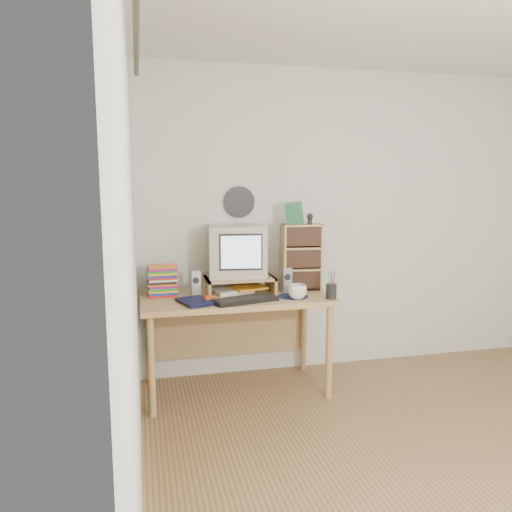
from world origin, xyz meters
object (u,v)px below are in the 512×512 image
cd_rack (302,257)px  mug (297,292)px  desk (234,311)px  keyboard (246,300)px  dvd_stack (162,276)px  diary (182,301)px  crt_monitor (237,251)px

cd_rack → mug: bearing=-107.2°
desk → mug: size_ratio=10.39×
keyboard → dvd_stack: bearing=134.6°
dvd_stack → diary: bearing=-71.7°
mug → keyboard: bearing=-179.5°
cd_rack → diary: bearing=-157.4°
crt_monitor → dvd_stack: crt_monitor is taller
keyboard → cd_rack: cd_rack is taller
keyboard → mug: (0.38, 0.00, 0.04)m
mug → diary: bearing=179.0°
keyboard → diary: bearing=162.9°
cd_rack → diary: cd_rack is taller
desk → keyboard: keyboard is taller
crt_monitor → desk: bearing=-107.0°
dvd_stack → mug: dvd_stack is taller
keyboard → cd_rack: (0.51, 0.30, 0.24)m
cd_rack → crt_monitor: bearing=178.1°
desk → crt_monitor: bearing=65.7°
crt_monitor → diary: bearing=-135.1°
crt_monitor → dvd_stack: size_ratio=1.38×
diary → desk: bearing=13.7°
cd_rack → diary: 1.02m
keyboard → dvd_stack: size_ratio=1.56×
desk → diary: diary is taller
crt_monitor → keyboard: bearing=-84.3°
mug → diary: 0.83m
dvd_stack → cd_rack: (1.07, -0.03, 0.11)m
crt_monitor → keyboard: crt_monitor is taller
mug → desk: bearing=145.9°
crt_monitor → cd_rack: cd_rack is taller
cd_rack → mug: (-0.13, -0.29, -0.21)m
mug → diary: size_ratio=0.54×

